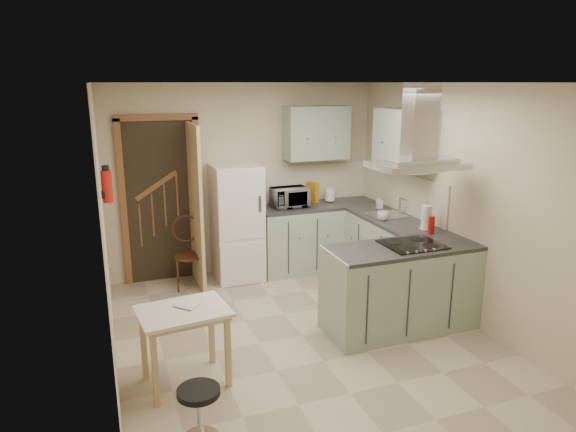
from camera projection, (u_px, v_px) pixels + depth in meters
name	position (u px, v px, depth m)	size (l,w,h in m)	color
floor	(302.00, 336.00, 5.23)	(4.20, 4.20, 0.00)	#BDB093
ceiling	(304.00, 82.00, 4.59)	(4.20, 4.20, 0.00)	silver
back_wall	(245.00, 179.00, 6.82)	(3.60, 3.60, 0.00)	beige
left_wall	(105.00, 236.00, 4.31)	(4.20, 4.20, 0.00)	beige
right_wall	(459.00, 202.00, 5.51)	(4.20, 4.20, 0.00)	beige
doorway	(162.00, 201.00, 6.48)	(1.10, 0.12, 2.10)	brown
fridge	(237.00, 223.00, 6.61)	(0.60, 0.60, 1.50)	white
counter_back	(299.00, 238.00, 6.97)	(1.08, 0.60, 0.90)	#9EB2A0
counter_right	(378.00, 246.00, 6.63)	(0.60, 1.95, 0.90)	#9EB2A0
splashback	(312.00, 182.00, 7.15)	(1.68, 0.02, 0.50)	beige
wall_cabinet_back	(316.00, 133.00, 6.82)	(0.85, 0.35, 0.70)	#9EB2A0
wall_cabinet_right	(404.00, 139.00, 6.07)	(0.35, 0.90, 0.70)	#9EB2A0
peninsula	(401.00, 287.00, 5.29)	(1.55, 0.65, 0.90)	#9EB2A0
hob	(412.00, 244.00, 5.21)	(0.58, 0.50, 0.01)	black
extractor_hood	(417.00, 165.00, 5.00)	(0.90, 0.55, 0.10)	silver
sink	(387.00, 215.00, 6.36)	(0.45, 0.40, 0.01)	silver
fire_extinguisher	(107.00, 186.00, 5.09)	(0.10, 0.10, 0.32)	#B2140F
drop_leaf_table	(185.00, 347.00, 4.33)	(0.73, 0.54, 0.68)	#CCBD7D
bentwood_chair	(189.00, 256.00, 6.37)	(0.36, 0.36, 0.82)	#472417
stool	(200.00, 414.00, 3.66)	(0.31, 0.31, 0.41)	black
microwave	(290.00, 197.00, 6.77)	(0.47, 0.32, 0.26)	black
kettle	(330.00, 195.00, 7.07)	(0.14, 0.14, 0.20)	white
cereal_box	(313.00, 192.00, 7.06)	(0.07, 0.18, 0.27)	orange
soap_bottle	(380.00, 202.00, 6.72)	(0.07, 0.08, 0.16)	#B8B6C3
paper_towel	(426.00, 217.00, 5.72)	(0.11, 0.11, 0.29)	white
cup	(383.00, 216.00, 6.13)	(0.14, 0.14, 0.11)	silver
red_bottle	(431.00, 225.00, 5.58)	(0.07, 0.07, 0.19)	#B1120F
book	(181.00, 304.00, 4.23)	(0.14, 0.19, 0.09)	#A44F36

